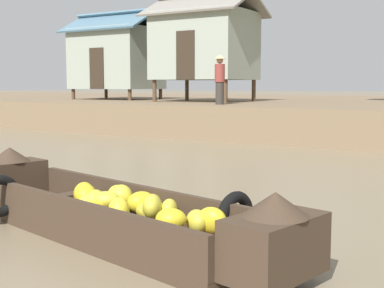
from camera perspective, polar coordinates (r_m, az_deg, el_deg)
ground_plane at (r=9.71m, az=7.99°, el=-3.76°), size 300.00×300.00×0.00m
banana_boat at (r=6.01m, az=-8.75°, el=-7.12°), size 5.11×1.93×0.83m
stilt_house_left at (r=24.86m, az=-8.14°, el=9.23°), size 4.42×3.15×3.98m
stilt_house_mid_left at (r=21.21m, az=1.37°, el=10.69°), size 4.28×3.27×4.24m
vendor_person at (r=17.85m, az=3.01°, el=7.25°), size 0.44×0.44×1.66m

